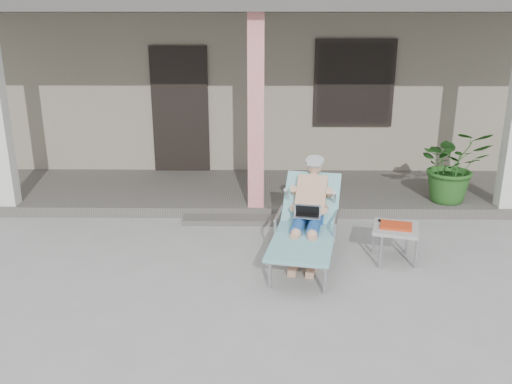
{
  "coord_description": "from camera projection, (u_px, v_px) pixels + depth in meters",
  "views": [
    {
      "loc": [
        0.1,
        -5.11,
        2.7
      ],
      "look_at": [
        0.02,
        0.6,
        0.85
      ],
      "focal_mm": 38.0,
      "sensor_mm": 36.0,
      "label": 1
    }
  ],
  "objects": [
    {
      "name": "house",
      "position": [
        259.0,
        68.0,
        11.35
      ],
      "size": [
        10.4,
        5.4,
        3.3
      ],
      "color": "gray",
      "rests_on": "ground"
    },
    {
      "name": "porch_overhang",
      "position": [
        257.0,
        10.0,
        7.63
      ],
      "size": [
        10.0,
        2.3,
        2.85
      ],
      "color": "silver",
      "rests_on": "porch_deck"
    },
    {
      "name": "side_table",
      "position": [
        396.0,
        230.0,
        6.18
      ],
      "size": [
        0.61,
        0.61,
        0.45
      ],
      "rotation": [
        0.0,
        0.0,
        -0.26
      ],
      "color": "#A1A29D",
      "rests_on": "ground"
    },
    {
      "name": "potted_palm",
      "position": [
        453.0,
        165.0,
        7.72
      ],
      "size": [
        0.99,
        0.87,
        1.07
      ],
      "primitive_type": "imported",
      "rotation": [
        0.0,
        0.0,
        -0.03
      ],
      "color": "#26591E",
      "rests_on": "porch_deck"
    },
    {
      "name": "porch_step",
      "position": [
        256.0,
        220.0,
        7.44
      ],
      "size": [
        2.0,
        0.3,
        0.07
      ],
      "primitive_type": "cube",
      "color": "#605B56",
      "rests_on": "ground"
    },
    {
      "name": "lounger",
      "position": [
        308.0,
        200.0,
        6.18
      ],
      "size": [
        0.98,
        1.83,
        1.15
      ],
      "rotation": [
        0.0,
        0.0,
        -0.19
      ],
      "color": "#B7B7BC",
      "rests_on": "ground"
    },
    {
      "name": "porch_deck",
      "position": [
        257.0,
        192.0,
        8.52
      ],
      "size": [
        10.0,
        2.0,
        0.15
      ],
      "primitive_type": "cube",
      "color": "#605B56",
      "rests_on": "ground"
    },
    {
      "name": "ground",
      "position": [
        253.0,
        286.0,
        5.69
      ],
      "size": [
        60.0,
        60.0,
        0.0
      ],
      "primitive_type": "plane",
      "color": "#9E9E99",
      "rests_on": "ground"
    }
  ]
}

